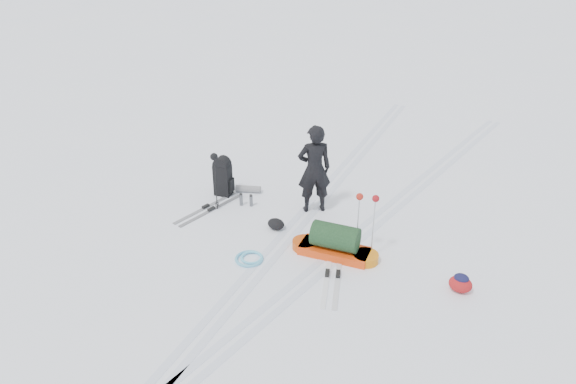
# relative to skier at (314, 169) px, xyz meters

# --- Properties ---
(ground) EXTENTS (200.00, 200.00, 0.00)m
(ground) POSITION_rel_skier_xyz_m (0.03, -1.47, -0.99)
(ground) COLOR white
(ground) RESTS_ON ground
(ski_tracks) EXTENTS (3.38, 17.97, 0.01)m
(ski_tracks) POSITION_rel_skier_xyz_m (0.64, -0.59, -0.99)
(ski_tracks) COLOR silver
(ski_tracks) RESTS_ON ground
(skier) EXTENTS (0.86, 0.82, 1.98)m
(skier) POSITION_rel_skier_xyz_m (0.00, 0.00, 0.00)
(skier) COLOR black
(skier) RESTS_ON ground
(pulk_sled) EXTENTS (1.76, 0.72, 0.66)m
(pulk_sled) POSITION_rel_skier_xyz_m (1.14, -1.35, -0.74)
(pulk_sled) COLOR #DE3D0D
(pulk_sled) RESTS_ON ground
(expedition_rucksack) EXTENTS (0.94, 0.71, 0.95)m
(expedition_rucksack) POSITION_rel_skier_xyz_m (-2.07, -0.32, -0.55)
(expedition_rucksack) COLOR black
(expedition_rucksack) RESTS_ON ground
(ski_poles_black) EXTENTS (0.16, 0.16, 1.33)m
(ski_poles_black) POSITION_rel_skier_xyz_m (-1.89, -0.97, 0.10)
(ski_poles_black) COLOR black
(ski_poles_black) RESTS_ON ground
(ski_poles_silver) EXTENTS (0.42, 0.21, 1.33)m
(ski_poles_silver) POSITION_rel_skier_xyz_m (1.63, -1.10, 0.12)
(ski_poles_silver) COLOR #AAACB1
(ski_poles_silver) RESTS_ON ground
(touring_skis_grey) EXTENTS (0.61, 1.83, 0.07)m
(touring_skis_grey) POSITION_rel_skier_xyz_m (-2.03, -1.10, -0.98)
(touring_skis_grey) COLOR gray
(touring_skis_grey) RESTS_ON ground
(touring_skis_white) EXTENTS (0.97, 1.94, 0.07)m
(touring_skis_white) POSITION_rel_skier_xyz_m (1.39, -1.98, -0.98)
(touring_skis_white) COLOR silver
(touring_skis_white) RESTS_ON ground
(rope_coil) EXTENTS (0.63, 0.63, 0.07)m
(rope_coil) POSITION_rel_skier_xyz_m (-0.19, -2.29, -0.96)
(rope_coil) COLOR #57B1D5
(rope_coil) RESTS_ON ground
(small_daypack) EXTENTS (0.47, 0.39, 0.35)m
(small_daypack) POSITION_rel_skier_xyz_m (3.52, -1.31, -0.82)
(small_daypack) COLOR maroon
(small_daypack) RESTS_ON ground
(thermos_pair) EXTENTS (0.31, 0.18, 0.30)m
(thermos_pair) POSITION_rel_skier_xyz_m (-1.39, -0.56, -0.85)
(thermos_pair) COLOR #585B5F
(thermos_pair) RESTS_ON ground
(stuff_sack) EXTENTS (0.39, 0.31, 0.23)m
(stuff_sack) POSITION_rel_skier_xyz_m (-0.32, -1.09, -0.88)
(stuff_sack) COLOR black
(stuff_sack) RESTS_ON ground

